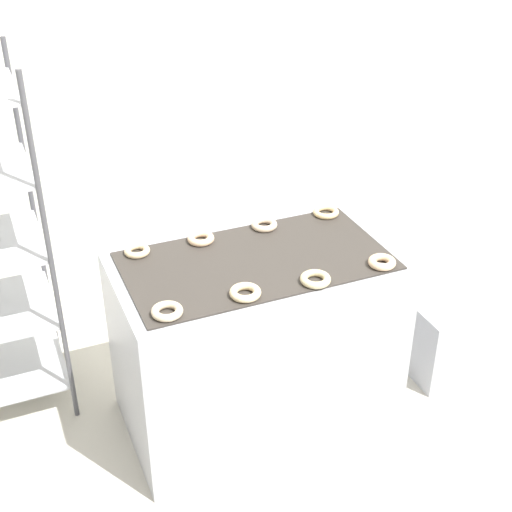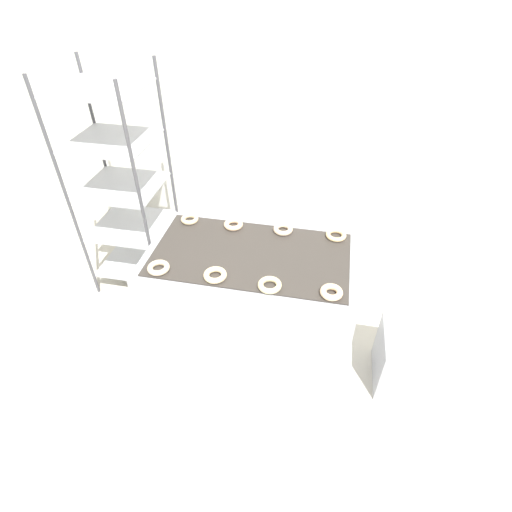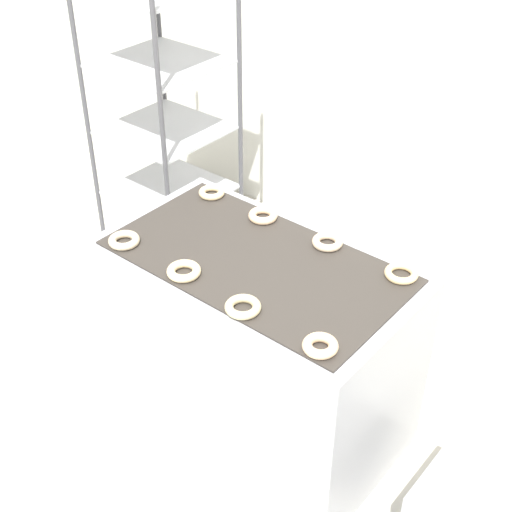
% 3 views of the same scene
% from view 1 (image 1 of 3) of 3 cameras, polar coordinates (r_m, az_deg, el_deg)
% --- Properties ---
extents(ground_plane, '(14.00, 14.00, 0.00)m').
position_cam_1_polar(ground_plane, '(3.25, 4.37, -18.94)').
color(ground_plane, beige).
extents(wall_back, '(8.00, 0.05, 2.80)m').
position_cam_1_polar(wall_back, '(4.24, -8.35, 15.68)').
color(wall_back, silver).
rests_on(wall_back, ground_plane).
extents(fryer_machine, '(1.24, 0.70, 0.88)m').
position_cam_1_polar(fryer_machine, '(3.34, 0.01, -6.80)').
color(fryer_machine, '#A8AAB2').
rests_on(fryer_machine, ground_plane).
extents(glaze_bin, '(0.39, 0.40, 0.42)m').
position_cam_1_polar(glaze_bin, '(3.89, 14.73, -6.06)').
color(glaze_bin, '#A8AAB2').
rests_on(glaze_bin, ground_plane).
extents(donut_near_left, '(0.12, 0.12, 0.03)m').
position_cam_1_polar(donut_near_left, '(2.77, -7.13, -4.41)').
color(donut_near_left, beige).
rests_on(donut_near_left, fryer_machine).
extents(donut_near_midleft, '(0.13, 0.13, 0.03)m').
position_cam_1_polar(donut_near_midleft, '(2.85, -0.87, -2.94)').
color(donut_near_midleft, beige).
rests_on(donut_near_midleft, fryer_machine).
extents(donut_near_midright, '(0.13, 0.13, 0.03)m').
position_cam_1_polar(donut_near_midright, '(2.95, 4.78, -1.85)').
color(donut_near_midright, beige).
rests_on(donut_near_midright, fryer_machine).
extents(donut_near_right, '(0.12, 0.12, 0.03)m').
position_cam_1_polar(donut_near_right, '(3.10, 10.05, -0.48)').
color(donut_near_right, beige).
rests_on(donut_near_right, fryer_machine).
extents(donut_far_left, '(0.11, 0.11, 0.03)m').
position_cam_1_polar(donut_far_left, '(3.18, -9.49, 0.41)').
color(donut_far_left, beige).
rests_on(donut_far_left, fryer_machine).
extents(donut_far_midleft, '(0.12, 0.12, 0.03)m').
position_cam_1_polar(donut_far_midleft, '(3.24, -4.44, 1.41)').
color(donut_far_midleft, beige).
rests_on(donut_far_midleft, fryer_machine).
extents(donut_far_midright, '(0.12, 0.12, 0.03)m').
position_cam_1_polar(donut_far_midright, '(3.35, 0.67, 2.53)').
color(donut_far_midright, beige).
rests_on(donut_far_midright, fryer_machine).
extents(donut_far_right, '(0.13, 0.13, 0.03)m').
position_cam_1_polar(donut_far_right, '(3.48, 5.62, 3.52)').
color(donut_far_right, '#F1CD8E').
rests_on(donut_far_right, fryer_machine).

